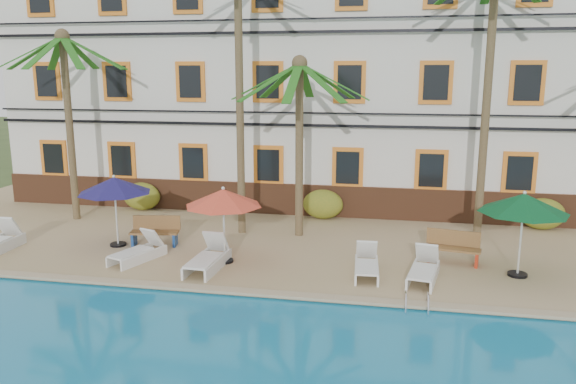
% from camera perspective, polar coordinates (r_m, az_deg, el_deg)
% --- Properties ---
extents(ground, '(100.00, 100.00, 0.00)m').
position_cam_1_polar(ground, '(15.01, -2.24, -9.87)').
color(ground, '#384C23').
rests_on(ground, ground).
extents(pool_deck, '(30.00, 12.00, 0.25)m').
position_cam_1_polar(pool_deck, '(19.61, 1.07, -4.15)').
color(pool_deck, tan).
rests_on(pool_deck, ground).
extents(pool_coping, '(30.00, 0.35, 0.06)m').
position_cam_1_polar(pool_coping, '(14.10, -3.09, -10.16)').
color(pool_coping, tan).
rests_on(pool_coping, pool_deck).
extents(hotel_building, '(25.40, 6.44, 10.22)m').
position_cam_1_polar(hotel_building, '(23.75, 3.22, 11.51)').
color(hotel_building, silver).
rests_on(hotel_building, pool_deck).
extents(palm_a, '(4.46, 4.46, 6.84)m').
position_cam_1_polar(palm_a, '(21.75, -21.52, 8.94)').
color(palm_a, brown).
rests_on(palm_a, pool_deck).
extents(palm_b, '(4.46, 4.46, 9.35)m').
position_cam_1_polar(palm_b, '(18.51, -5.01, 13.75)').
color(palm_b, brown).
rests_on(palm_b, pool_deck).
extents(palm_c, '(4.46, 4.46, 5.89)m').
position_cam_1_polar(palm_c, '(18.17, 1.16, 7.49)').
color(palm_c, brown).
rests_on(palm_c, pool_deck).
extents(palm_d, '(4.46, 4.46, 8.94)m').
position_cam_1_polar(palm_d, '(18.63, 19.80, 12.39)').
color(palm_d, brown).
rests_on(palm_d, pool_deck).
extents(shrub_left, '(1.50, 0.90, 1.10)m').
position_cam_1_polar(shrub_left, '(22.90, -14.64, -0.42)').
color(shrub_left, '#2E5C1A').
rests_on(shrub_left, pool_deck).
extents(shrub_mid, '(1.50, 0.90, 1.10)m').
position_cam_1_polar(shrub_mid, '(20.87, 3.57, -1.25)').
color(shrub_mid, '#2E5C1A').
rests_on(shrub_mid, pool_deck).
extents(shrub_right, '(1.50, 0.90, 1.10)m').
position_cam_1_polar(shrub_right, '(21.34, 24.43, -2.04)').
color(shrub_right, '#2E5C1A').
rests_on(shrub_right, pool_deck).
extents(umbrella_blue, '(2.26, 2.26, 2.27)m').
position_cam_1_polar(umbrella_blue, '(18.11, -17.23, 0.62)').
color(umbrella_blue, black).
rests_on(umbrella_blue, pool_deck).
extents(umbrella_red, '(2.21, 2.21, 2.22)m').
position_cam_1_polar(umbrella_red, '(15.89, -6.59, -0.62)').
color(umbrella_red, black).
rests_on(umbrella_red, pool_deck).
extents(umbrella_green, '(2.34, 2.34, 2.34)m').
position_cam_1_polar(umbrella_green, '(15.91, 22.83, -1.11)').
color(umbrella_green, black).
rests_on(umbrella_green, pool_deck).
extents(lounger_b, '(1.22, 1.90, 0.85)m').
position_cam_1_polar(lounger_b, '(16.92, -14.96, -5.83)').
color(lounger_b, silver).
rests_on(lounger_b, pool_deck).
extents(lounger_c, '(0.81, 2.03, 0.94)m').
position_cam_1_polar(lounger_c, '(15.83, -8.13, -6.66)').
color(lounger_c, silver).
rests_on(lounger_c, pool_deck).
extents(lounger_d, '(0.73, 1.79, 0.83)m').
position_cam_1_polar(lounger_d, '(15.41, 7.99, -7.34)').
color(lounger_d, silver).
rests_on(lounger_d, pool_deck).
extents(lounger_e, '(0.96, 1.92, 0.87)m').
position_cam_1_polar(lounger_e, '(15.30, 13.62, -7.66)').
color(lounger_e, silver).
rests_on(lounger_e, pool_deck).
extents(bench_left, '(1.56, 0.72, 0.93)m').
position_cam_1_polar(bench_left, '(18.21, -13.37, -3.83)').
color(bench_left, olive).
rests_on(bench_left, pool_deck).
extents(bench_right, '(1.56, 0.76, 0.93)m').
position_cam_1_polar(bench_right, '(16.80, 16.49, -5.36)').
color(bench_right, olive).
rests_on(bench_right, pool_deck).
extents(pool_ladder, '(0.54, 0.74, 0.74)m').
position_cam_1_polar(pool_ladder, '(13.66, 12.91, -11.35)').
color(pool_ladder, silver).
rests_on(pool_ladder, ground).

